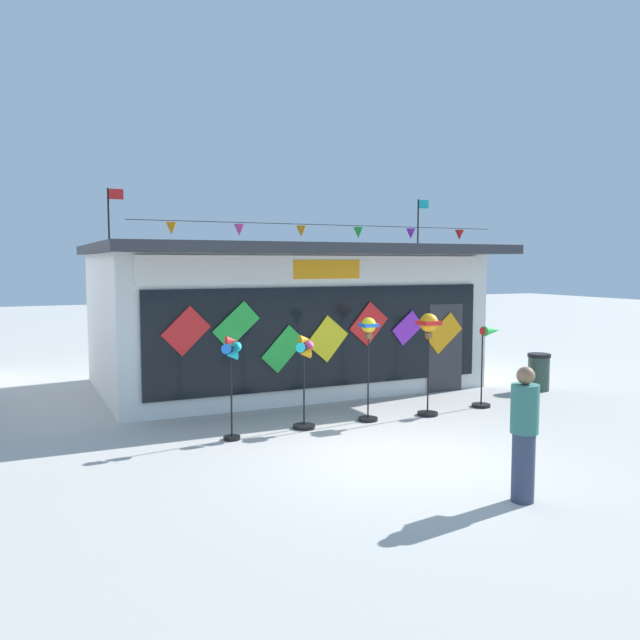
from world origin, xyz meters
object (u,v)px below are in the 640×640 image
at_px(kite_shop_building, 281,314).
at_px(trash_bin, 539,372).
at_px(wind_spinner_center_right, 429,337).
at_px(person_near_camera, 524,430).
at_px(wind_spinner_right, 488,353).
at_px(wind_spinner_left, 305,370).
at_px(wind_spinner_center_left, 368,347).
at_px(wind_spinner_far_left, 232,366).

bearing_deg(kite_shop_building, trash_bin, -33.61).
distance_m(kite_shop_building, wind_spinner_center_right, 4.50).
xyz_separation_m(kite_shop_building, person_near_camera, (-0.26, -8.59, -0.80)).
bearing_deg(wind_spinner_center_right, kite_shop_building, 106.69).
bearing_deg(person_near_camera, wind_spinner_right, 100.60).
bearing_deg(person_near_camera, wind_spinner_left, 148.62).
height_order(wind_spinner_right, person_near_camera, person_near_camera).
bearing_deg(person_near_camera, kite_shop_building, 134.01).
relative_size(kite_shop_building, wind_spinner_left, 5.23).
height_order(wind_spinner_left, person_near_camera, same).
xyz_separation_m(wind_spinner_left, trash_bin, (6.28, 0.88, -0.62)).
distance_m(wind_spinner_center_left, person_near_camera, 4.44).
distance_m(kite_shop_building, person_near_camera, 8.63).
xyz_separation_m(wind_spinner_center_right, trash_bin, (3.73, 0.97, -1.09)).
relative_size(wind_spinner_center_right, trash_bin, 2.31).
distance_m(person_near_camera, trash_bin, 7.46).
bearing_deg(wind_spinner_right, person_near_camera, -125.17).
bearing_deg(wind_spinner_far_left, wind_spinner_center_left, 4.39).
bearing_deg(kite_shop_building, wind_spinner_right, -55.38).
relative_size(wind_spinner_far_left, wind_spinner_left, 1.04).
xyz_separation_m(wind_spinner_right, trash_bin, (2.15, 0.81, -0.67)).
distance_m(wind_spinner_center_left, wind_spinner_center_right, 1.26).
distance_m(wind_spinner_right, person_near_camera, 5.44).
distance_m(kite_shop_building, wind_spinner_left, 4.44).
height_order(wind_spinner_left, wind_spinner_center_right, wind_spinner_center_right).
xyz_separation_m(wind_spinner_center_left, person_near_camera, (-0.30, -4.40, -0.49)).
relative_size(wind_spinner_left, wind_spinner_center_right, 0.85).
relative_size(kite_shop_building, person_near_camera, 5.23).
height_order(wind_spinner_center_right, person_near_camera, wind_spinner_center_right).
distance_m(wind_spinner_far_left, wind_spinner_right, 5.53).
height_order(kite_shop_building, trash_bin, kite_shop_building).
relative_size(kite_shop_building, wind_spinner_center_left, 4.55).
bearing_deg(wind_spinner_left, kite_shop_building, 73.33).
bearing_deg(wind_spinner_right, trash_bin, 20.69).
distance_m(kite_shop_building, wind_spinner_center_left, 4.20).
bearing_deg(wind_spinner_right, wind_spinner_far_left, -177.48).
bearing_deg(wind_spinner_far_left, person_near_camera, -60.33).
xyz_separation_m(kite_shop_building, wind_spinner_left, (-1.26, -4.21, -0.63)).
bearing_deg(wind_spinner_center_right, wind_spinner_right, 5.54).
bearing_deg(wind_spinner_left, trash_bin, 7.95).
bearing_deg(wind_spinner_left, wind_spinner_center_left, 1.20).
relative_size(wind_spinner_left, trash_bin, 1.97).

